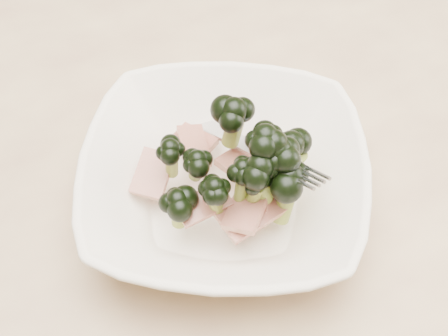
{
  "coord_description": "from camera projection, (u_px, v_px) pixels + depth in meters",
  "views": [
    {
      "loc": [
        -0.14,
        -0.38,
        1.23
      ],
      "look_at": [
        -0.02,
        -0.07,
        0.8
      ],
      "focal_mm": 50.0,
      "sensor_mm": 36.0,
      "label": 1
    }
  ],
  "objects": [
    {
      "name": "dining_table",
      "position": [
        220.0,
        195.0,
        0.7
      ],
      "size": [
        1.2,
        0.8,
        0.75
      ],
      "color": "tan",
      "rests_on": "ground"
    },
    {
      "name": "broccoli_dish",
      "position": [
        228.0,
        179.0,
        0.55
      ],
      "size": [
        0.33,
        0.33,
        0.12
      ],
      "color": "#F2E3CC",
      "rests_on": "dining_table"
    }
  ]
}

